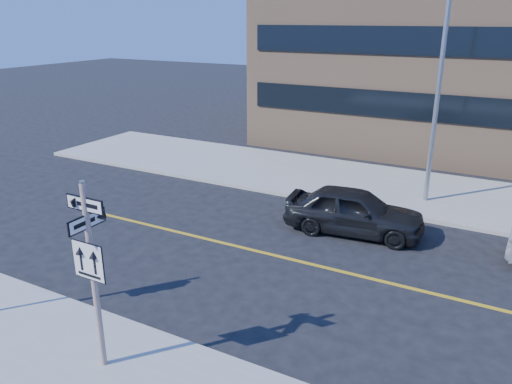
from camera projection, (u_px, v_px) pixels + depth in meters
The scene contains 4 objects.
ground at pixel (177, 312), 12.63m from camera, with size 120.00×120.00×0.00m, color black.
sign_pole at pixel (92, 267), 9.74m from camera, with size 0.92×0.92×4.06m.
parked_car_a at pixel (354, 211), 17.01m from camera, with size 4.69×1.89×1.60m, color black.
streetlight_a at pixel (438, 84), 18.16m from camera, with size 0.55×2.25×8.00m.
Camera 1 is at (6.97, -8.62, 7.07)m, focal length 35.00 mm.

